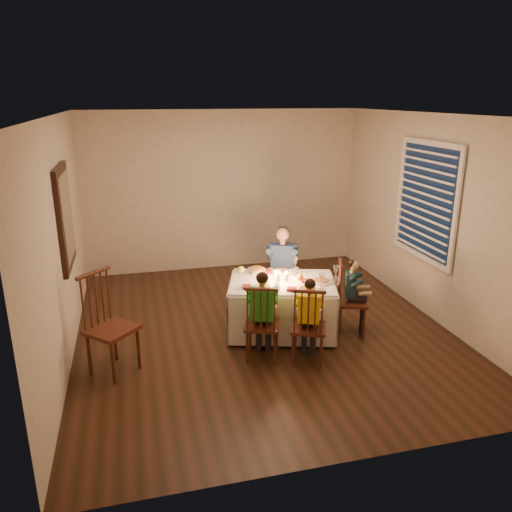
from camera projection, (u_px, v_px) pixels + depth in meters
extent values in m
plane|color=black|center=(262.00, 328.00, 6.30)|extent=(5.00, 5.00, 0.00)
cube|color=beige|center=(61.00, 242.00, 5.37)|extent=(0.02, 5.00, 2.60)
cube|color=beige|center=(431.00, 218.00, 6.42)|extent=(0.02, 5.00, 2.60)
cube|color=beige|center=(223.00, 191.00, 8.20)|extent=(4.50, 0.02, 2.60)
plane|color=white|center=(263.00, 115.00, 5.50)|extent=(5.00, 5.00, 0.00)
cube|color=white|center=(282.00, 283.00, 6.03)|extent=(1.44, 1.19, 0.04)
cube|color=white|center=(281.00, 292.00, 6.56)|extent=(1.24, 0.37, 0.60)
cube|color=white|center=(282.00, 322.00, 5.70)|extent=(1.24, 0.37, 0.60)
cube|color=white|center=(333.00, 307.00, 6.11)|extent=(0.28, 0.89, 0.60)
cube|color=white|center=(231.00, 306.00, 6.15)|extent=(0.28, 0.89, 0.60)
cylinder|color=white|center=(282.00, 272.00, 6.30)|extent=(0.32, 0.32, 0.02)
cylinder|color=white|center=(262.00, 287.00, 5.80)|extent=(0.32, 0.32, 0.02)
cylinder|color=white|center=(307.00, 290.00, 5.73)|extent=(0.32, 0.32, 0.02)
cylinder|color=white|center=(322.00, 281.00, 5.99)|extent=(0.32, 0.32, 0.02)
cylinder|color=silver|center=(279.00, 277.00, 6.01)|extent=(0.06, 0.06, 0.10)
cylinder|color=silver|center=(286.00, 277.00, 6.01)|extent=(0.06, 0.06, 0.10)
sphere|color=#FEFF43|center=(241.00, 270.00, 6.28)|extent=(0.09, 0.09, 0.09)
sphere|color=orange|center=(300.00, 277.00, 6.05)|extent=(0.08, 0.08, 0.08)
imported|color=white|center=(257.00, 271.00, 6.30)|extent=(0.22, 0.22, 0.05)
cube|color=black|center=(65.00, 217.00, 5.59)|extent=(0.05, 0.95, 1.15)
cube|color=white|center=(67.00, 217.00, 5.60)|extent=(0.01, 0.78, 0.98)
cube|color=#0C1A33|center=(427.00, 201.00, 6.45)|extent=(0.01, 1.20, 1.40)
cube|color=white|center=(426.00, 201.00, 6.44)|extent=(0.03, 1.34, 1.54)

